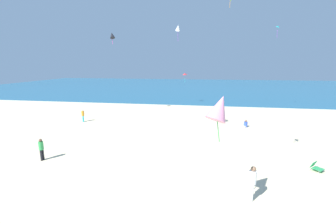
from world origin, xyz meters
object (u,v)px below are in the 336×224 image
Objects in this scene: person_2 at (41,148)px; kite_teal at (278,27)px; kite_pink at (219,108)px; beach_chair_mid_beach at (316,167)px; person_1 at (245,124)px; person_0 at (83,115)px; person_4 at (252,181)px; kite_white at (178,28)px; kite_red at (185,74)px; kite_black at (112,35)px.

kite_teal is at bearing -133.80° from person_2.
kite_teal reaches higher than kite_pink.
kite_pink reaches higher than beach_chair_mid_beach.
beach_chair_mid_beach is at bearing -96.69° from kite_teal.
person_1 is 0.50× the size of person_2.
person_0 is 0.90× the size of kite_teal.
kite_teal is at bearing -102.15° from person_4.
person_2 is at bearing 158.80° from kite_pink.
beach_chair_mid_beach is 0.47× the size of kite_white.
person_0 is 0.94× the size of kite_red.
person_2 is 0.78× the size of kite_pink.
kite_teal reaches higher than person_1.
person_0 reaches higher than person_1.
kite_teal is (6.63, 22.03, 10.00)m from person_4.
person_2 is 16.45m from kite_black.
kite_red is at bearing 90.47° from kite_white.
person_4 is 1.17× the size of kite_black.
kite_teal is 13.68m from kite_white.
person_1 reaches higher than beach_chair_mid_beach.
kite_red is (-7.45, 12.61, 4.51)m from person_1.
kite_black is at bearing 174.94° from kite_white.
person_2 is at bearing -6.26° from person_4.
kite_black reaches higher than beach_chair_mid_beach.
person_0 is 20.07m from person_4.
kite_white reaches higher than person_4.
kite_white is at bearing 101.79° from kite_pink.
person_0 is 0.94× the size of kite_black.
person_4 is at bearing -70.78° from kite_white.
kite_white is 1.20× the size of kite_red.
kite_teal is (4.73, 8.89, 10.72)m from person_1.
kite_teal reaches higher than person_4.
kite_black reaches higher than kite_pink.
beach_chair_mid_beach is 0.55× the size of person_2.
kite_pink reaches higher than kite_red.
kite_white is (7.56, 13.18, 9.35)m from person_2.
beach_chair_mid_beach is 21.29m from kite_teal.
kite_black is 22.16m from kite_pink.
kite_black is (2.29, 3.88, 8.88)m from person_0.
kite_white is (-9.95, 11.90, 9.96)m from beach_chair_mid_beach.
kite_red reaches higher than person_0.
person_2 is at bearing -107.82° from kite_red.
kite_teal is at bearing -18.22° from person_0.
kite_teal is at bearing 129.85° from beach_chair_mid_beach.
kite_black is at bearing -168.61° from beach_chair_mid_beach.
kite_teal is 1.05× the size of kite_black.
kite_teal is 14.17m from kite_red.
kite_red is at bearing 161.08° from beach_chair_mid_beach.
person_1 is 0.51× the size of kite_black.
kite_pink reaches higher than person_2.
person_1 is 0.43× the size of kite_white.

